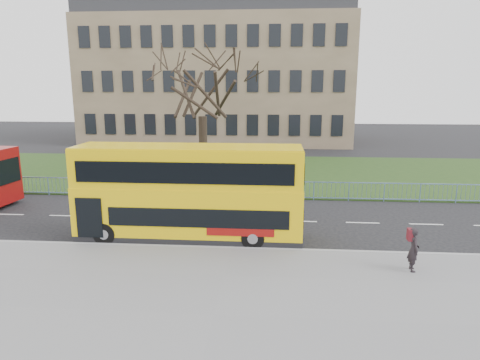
% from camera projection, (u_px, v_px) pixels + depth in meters
% --- Properties ---
extents(ground, '(120.00, 120.00, 0.00)m').
position_uv_depth(ground, '(235.00, 237.00, 18.76)').
color(ground, black).
rests_on(ground, ground).
extents(pavement, '(80.00, 10.50, 0.12)m').
position_uv_depth(pavement, '(214.00, 317.00, 12.18)').
color(pavement, slate).
rests_on(pavement, ground).
extents(kerb, '(80.00, 0.20, 0.14)m').
position_uv_depth(kerb, '(232.00, 249.00, 17.24)').
color(kerb, gray).
rests_on(kerb, ground).
extents(grass_verge, '(80.00, 15.40, 0.08)m').
position_uv_depth(grass_verge, '(252.00, 172.00, 32.68)').
color(grass_verge, '#1D3814').
rests_on(grass_verge, ground).
extents(guard_railing, '(40.00, 0.12, 1.10)m').
position_uv_depth(guard_railing, '(245.00, 190.00, 25.07)').
color(guard_railing, '#6889BA').
rests_on(guard_railing, ground).
extents(bare_tree, '(7.49, 7.49, 10.70)m').
position_uv_depth(bare_tree, '(202.00, 103.00, 27.56)').
color(bare_tree, black).
rests_on(bare_tree, grass_verge).
extents(civic_building, '(30.00, 15.00, 14.00)m').
position_uv_depth(civic_building, '(219.00, 82.00, 51.73)').
color(civic_building, '#77644B').
rests_on(civic_building, ground).
extents(yellow_bus, '(9.56, 2.35, 4.00)m').
position_uv_depth(yellow_bus, '(189.00, 191.00, 18.15)').
color(yellow_bus, yellow).
rests_on(yellow_bus, ground).
extents(pedestrian, '(0.40, 0.59, 1.57)m').
position_uv_depth(pedestrian, '(414.00, 249.00, 14.93)').
color(pedestrian, black).
rests_on(pedestrian, pavement).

